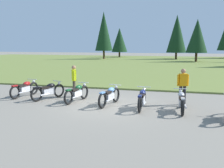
{
  "coord_description": "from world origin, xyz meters",
  "views": [
    {
      "loc": [
        3.17,
        -11.27,
        2.78
      ],
      "look_at": [
        0.0,
        0.6,
        0.9
      ],
      "focal_mm": 42.21,
      "sensor_mm": 36.0,
      "label": 1
    }
  ],
  "objects_px": {
    "motorcycle_sky_blue": "(110,96)",
    "rider_with_back_turned": "(183,84)",
    "motorcycle_british_green": "(77,93)",
    "motorcycle_silver": "(181,101)",
    "motorcycle_navy": "(142,99)",
    "motorcycle_red": "(25,89)",
    "motorcycle_black": "(48,91)",
    "rider_in_hivis_vest": "(74,79)"
  },
  "relations": [
    {
      "from": "motorcycle_red",
      "to": "motorcycle_sky_blue",
      "type": "distance_m",
      "value": 4.91
    },
    {
      "from": "motorcycle_red",
      "to": "motorcycle_silver",
      "type": "relative_size",
      "value": 0.99
    },
    {
      "from": "motorcycle_british_green",
      "to": "motorcycle_sky_blue",
      "type": "height_order",
      "value": "same"
    },
    {
      "from": "motorcycle_sky_blue",
      "to": "rider_in_hivis_vest",
      "type": "height_order",
      "value": "rider_in_hivis_vest"
    },
    {
      "from": "motorcycle_red",
      "to": "motorcycle_black",
      "type": "xyz_separation_m",
      "value": [
        1.53,
        -0.26,
        0.0
      ]
    },
    {
      "from": "motorcycle_navy",
      "to": "rider_in_hivis_vest",
      "type": "distance_m",
      "value": 4.19
    },
    {
      "from": "motorcycle_sky_blue",
      "to": "motorcycle_black",
      "type": "bearing_deg",
      "value": 172.43
    },
    {
      "from": "motorcycle_british_green",
      "to": "motorcycle_silver",
      "type": "bearing_deg",
      "value": -7.38
    },
    {
      "from": "motorcycle_sky_blue",
      "to": "motorcycle_silver",
      "type": "height_order",
      "value": "same"
    },
    {
      "from": "motorcycle_black",
      "to": "motorcycle_british_green",
      "type": "height_order",
      "value": "same"
    },
    {
      "from": "motorcycle_sky_blue",
      "to": "rider_in_hivis_vest",
      "type": "distance_m",
      "value": 2.71
    },
    {
      "from": "rider_with_back_turned",
      "to": "motorcycle_red",
      "type": "bearing_deg",
      "value": -178.43
    },
    {
      "from": "motorcycle_black",
      "to": "rider_with_back_turned",
      "type": "distance_m",
      "value": 6.59
    },
    {
      "from": "motorcycle_sky_blue",
      "to": "rider_with_back_turned",
      "type": "xyz_separation_m",
      "value": [
        3.21,
        0.92,
        0.51
      ]
    },
    {
      "from": "motorcycle_red",
      "to": "motorcycle_black",
      "type": "relative_size",
      "value": 1.06
    },
    {
      "from": "motorcycle_sky_blue",
      "to": "rider_in_hivis_vest",
      "type": "bearing_deg",
      "value": 150.13
    },
    {
      "from": "motorcycle_navy",
      "to": "motorcycle_silver",
      "type": "height_order",
      "value": "same"
    },
    {
      "from": "motorcycle_british_green",
      "to": "rider_in_hivis_vest",
      "type": "distance_m",
      "value": 1.3
    },
    {
      "from": "rider_with_back_turned",
      "to": "motorcycle_silver",
      "type": "bearing_deg",
      "value": -91.63
    },
    {
      "from": "motorcycle_sky_blue",
      "to": "rider_in_hivis_vest",
      "type": "relative_size",
      "value": 1.25
    },
    {
      "from": "motorcycle_navy",
      "to": "rider_in_hivis_vest",
      "type": "xyz_separation_m",
      "value": [
        -3.84,
        1.6,
        0.51
      ]
    },
    {
      "from": "motorcycle_black",
      "to": "motorcycle_navy",
      "type": "distance_m",
      "value": 4.92
    },
    {
      "from": "motorcycle_british_green",
      "to": "motorcycle_silver",
      "type": "height_order",
      "value": "same"
    },
    {
      "from": "motorcycle_british_green",
      "to": "rider_with_back_turned",
      "type": "distance_m",
      "value": 5.0
    },
    {
      "from": "motorcycle_navy",
      "to": "motorcycle_silver",
      "type": "bearing_deg",
      "value": -2.68
    },
    {
      "from": "motorcycle_british_green",
      "to": "motorcycle_silver",
      "type": "xyz_separation_m",
      "value": [
        4.9,
        -0.63,
        0.0
      ]
    },
    {
      "from": "rider_in_hivis_vest",
      "to": "rider_with_back_turned",
      "type": "height_order",
      "value": "same"
    },
    {
      "from": "motorcycle_sky_blue",
      "to": "motorcycle_navy",
      "type": "xyz_separation_m",
      "value": [
        1.53,
        -0.28,
        0.0
      ]
    },
    {
      "from": "rider_with_back_turned",
      "to": "motorcycle_sky_blue",
      "type": "bearing_deg",
      "value": -163.94
    },
    {
      "from": "motorcycle_sky_blue",
      "to": "rider_with_back_turned",
      "type": "relative_size",
      "value": 1.25
    },
    {
      "from": "motorcycle_red",
      "to": "rider_with_back_turned",
      "type": "distance_m",
      "value": 8.09
    },
    {
      "from": "motorcycle_navy",
      "to": "rider_with_back_turned",
      "type": "bearing_deg",
      "value": 35.61
    },
    {
      "from": "motorcycle_navy",
      "to": "motorcycle_silver",
      "type": "distance_m",
      "value": 1.65
    },
    {
      "from": "motorcycle_black",
      "to": "motorcycle_british_green",
      "type": "relative_size",
      "value": 0.94
    },
    {
      "from": "motorcycle_british_green",
      "to": "motorcycle_black",
      "type": "bearing_deg",
      "value": 174.19
    },
    {
      "from": "motorcycle_red",
      "to": "rider_in_hivis_vest",
      "type": "bearing_deg",
      "value": 13.71
    },
    {
      "from": "motorcycle_silver",
      "to": "rider_in_hivis_vest",
      "type": "relative_size",
      "value": 1.26
    },
    {
      "from": "motorcycle_silver",
      "to": "rider_with_back_turned",
      "type": "relative_size",
      "value": 1.26
    },
    {
      "from": "motorcycle_silver",
      "to": "motorcycle_navy",
      "type": "bearing_deg",
      "value": 177.32
    },
    {
      "from": "motorcycle_silver",
      "to": "rider_with_back_turned",
      "type": "distance_m",
      "value": 1.38
    },
    {
      "from": "motorcycle_sky_blue",
      "to": "rider_with_back_turned",
      "type": "distance_m",
      "value": 3.38
    },
    {
      "from": "motorcycle_red",
      "to": "motorcycle_black",
      "type": "height_order",
      "value": "same"
    }
  ]
}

